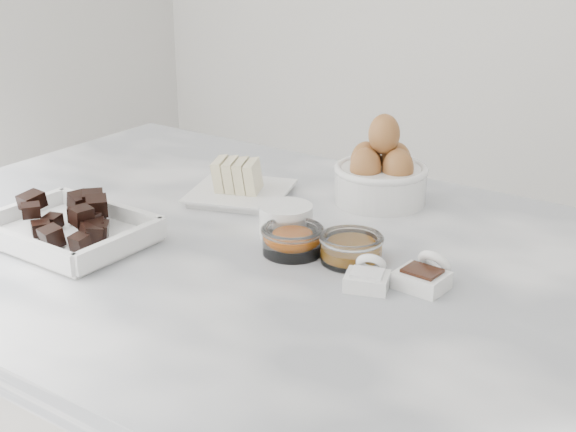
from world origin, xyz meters
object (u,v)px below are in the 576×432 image
object	(u,v)px
butter_plate	(239,185)
sugar_ramekin	(286,219)
zest_bowl	(293,239)
egg_bowl	(381,174)
honey_bowl	(351,248)
salt_spoon	(368,276)
chocolate_dish	(68,225)
vanilla_spoon	(425,275)

from	to	relation	value
butter_plate	sugar_ramekin	bearing A→B (deg)	-29.70
zest_bowl	butter_plate	bearing A→B (deg)	145.93
butter_plate	sugar_ramekin	size ratio (longest dim) A/B	2.53
sugar_ramekin	zest_bowl	size ratio (longest dim) A/B	0.88
egg_bowl	honey_bowl	xyz separation A→B (m)	(0.08, -0.22, -0.03)
zest_bowl	salt_spoon	world-z (taller)	salt_spoon
butter_plate	zest_bowl	size ratio (longest dim) A/B	2.23
chocolate_dish	honey_bowl	size ratio (longest dim) A/B	2.63
butter_plate	salt_spoon	distance (m)	0.37
honey_bowl	vanilla_spoon	distance (m)	0.11
egg_bowl	zest_bowl	xyz separation A→B (m)	(0.00, -0.24, -0.03)
chocolate_dish	egg_bowl	distance (m)	0.48
chocolate_dish	egg_bowl	xyz separation A→B (m)	(0.28, 0.39, 0.02)
zest_bowl	sugar_ramekin	bearing A→B (deg)	133.43
chocolate_dish	zest_bowl	distance (m)	0.31
chocolate_dish	salt_spoon	bearing A→B (deg)	15.37
sugar_ramekin	zest_bowl	bearing A→B (deg)	-46.57
butter_plate	sugar_ramekin	distance (m)	0.18
salt_spoon	sugar_ramekin	bearing A→B (deg)	156.67
egg_bowl	salt_spoon	xyz separation A→B (m)	(0.13, -0.28, -0.03)
chocolate_dish	zest_bowl	xyz separation A→B (m)	(0.28, 0.14, -0.00)
vanilla_spoon	sugar_ramekin	bearing A→B (deg)	171.24
butter_plate	zest_bowl	xyz separation A→B (m)	(0.19, -0.13, -0.00)
egg_bowl	salt_spoon	world-z (taller)	egg_bowl
vanilla_spoon	salt_spoon	size ratio (longest dim) A/B	1.00
sugar_ramekin	honey_bowl	bearing A→B (deg)	-11.19
chocolate_dish	butter_plate	size ratio (longest dim) A/B	1.17
sugar_ramekin	honey_bowl	distance (m)	0.12
butter_plate	zest_bowl	bearing A→B (deg)	-34.07
sugar_ramekin	chocolate_dish	bearing A→B (deg)	-141.28
vanilla_spoon	salt_spoon	distance (m)	0.07
egg_bowl	zest_bowl	distance (m)	0.25
butter_plate	egg_bowl	distance (m)	0.23
honey_bowl	salt_spoon	bearing A→B (deg)	-43.43
egg_bowl	vanilla_spoon	size ratio (longest dim) A/B	1.97
butter_plate	chocolate_dish	bearing A→B (deg)	-107.02
egg_bowl	sugar_ramekin	bearing A→B (deg)	-101.95
sugar_ramekin	zest_bowl	distance (m)	0.06
sugar_ramekin	egg_bowl	size ratio (longest dim) A/B	0.51
salt_spoon	egg_bowl	bearing A→B (deg)	116.00
butter_plate	salt_spoon	size ratio (longest dim) A/B	2.54
vanilla_spoon	chocolate_dish	bearing A→B (deg)	-161.90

